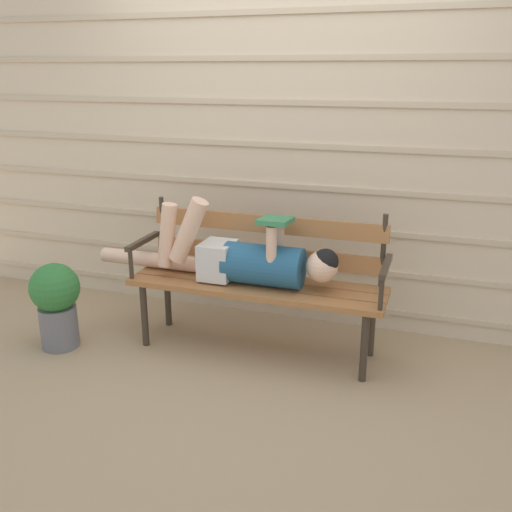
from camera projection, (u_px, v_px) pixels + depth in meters
name	position (u px, v px, depth m)	size (l,w,h in m)	color
ground_plane	(249.00, 360.00, 3.53)	(12.00, 12.00, 0.00)	tan
house_siding	(285.00, 144.00, 3.82)	(5.42, 0.08, 2.49)	beige
park_bench	(259.00, 273.00, 3.56)	(1.61, 0.44, 0.91)	#9E6638
reclining_person	(243.00, 258.00, 3.49)	(1.63, 0.25, 0.54)	#23567A
potted_plant	(56.00, 301.00, 3.61)	(0.31, 0.31, 0.57)	slate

